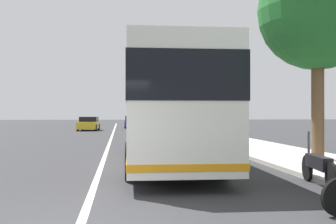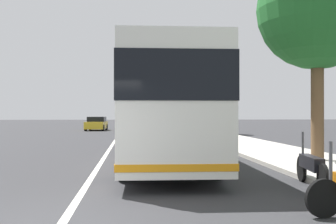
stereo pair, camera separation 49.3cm
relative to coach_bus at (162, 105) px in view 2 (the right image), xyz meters
name	(u,v)px [view 2 (the right image)]	position (x,y,z in m)	size (l,w,h in m)	color
sidewalk_curb	(281,154)	(1.82, -5.07, -1.97)	(110.00, 3.60, 0.14)	#B2ADA3
lane_divider_line	(104,157)	(1.82, 2.18, -2.04)	(110.00, 0.16, 0.01)	silver
coach_bus	(162,105)	(0.00, 0.00, 0.00)	(12.13, 2.91, 3.57)	silver
motorcycle_by_tree	(311,167)	(-5.24, -3.12, -1.56)	(2.36, 0.44, 1.28)	black
car_far_distant	(140,122)	(34.49, 0.10, -1.35)	(4.45, 1.90, 1.45)	navy
car_behind_bus	(96,124)	(27.78, 4.77, -1.37)	(4.10, 2.16, 1.41)	gold
roadside_tree_mid_block	(317,10)	(-0.96, -5.31, 3.27)	(4.15, 4.15, 7.43)	brown
roadside_tree_far_block	(202,76)	(19.81, -4.90, 2.95)	(3.15, 3.15, 6.63)	brown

